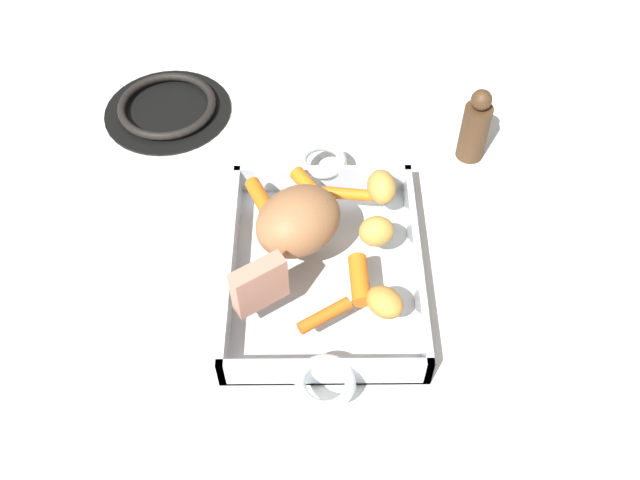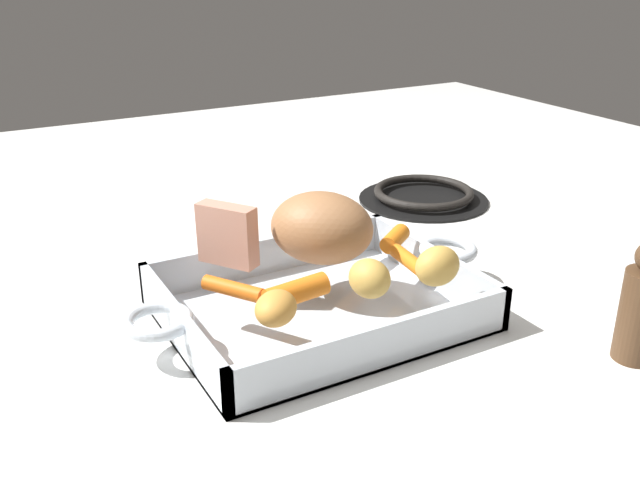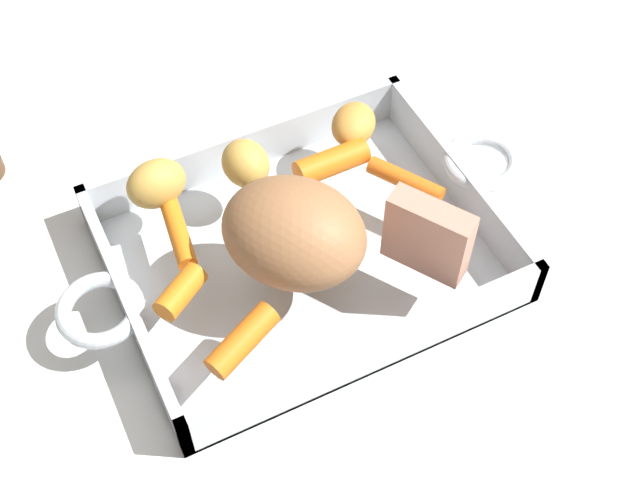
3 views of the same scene
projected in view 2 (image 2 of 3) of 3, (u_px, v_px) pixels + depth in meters
ground_plane at (318, 316)px, 0.76m from camera, size 2.09×2.09×0.00m
roasting_dish at (318, 303)px, 0.76m from camera, size 0.42×0.25×0.05m
pork_roast at (322, 228)px, 0.77m from camera, size 0.14×0.15×0.08m
roast_slice_outer at (227, 235)px, 0.76m from camera, size 0.05×0.07×0.07m
baby_carrot_southeast at (410, 262)px, 0.76m from camera, size 0.02×0.07×0.02m
baby_carrot_southwest at (233, 289)px, 0.70m from camera, size 0.05×0.07×0.02m
baby_carrot_long at (296, 292)px, 0.69m from camera, size 0.07×0.03×0.03m
baby_carrot_short at (349, 226)px, 0.85m from camera, size 0.07×0.04×0.03m
baby_carrot_center_right at (395, 239)px, 0.81m from camera, size 0.05×0.04×0.02m
potato_golden_small at (437, 266)px, 0.72m from camera, size 0.06×0.04×0.04m
potato_whole at (276, 308)px, 0.65m from camera, size 0.06×0.06×0.03m
potato_golden_large at (370, 278)px, 0.69m from camera, size 0.05×0.05×0.04m
stove_burner_rear at (423, 195)px, 1.11m from camera, size 0.20×0.20×0.02m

